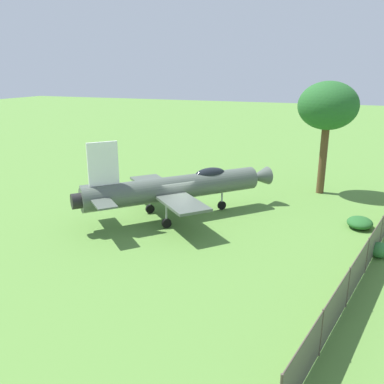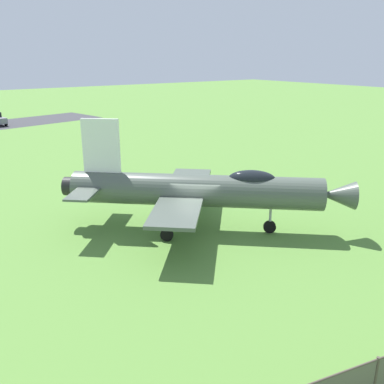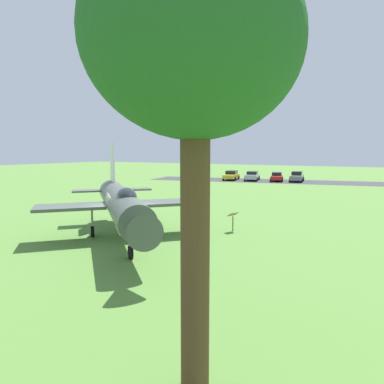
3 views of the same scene
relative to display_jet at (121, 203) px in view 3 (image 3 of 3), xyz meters
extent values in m
plane|color=#568438|center=(-0.24, -0.26, -2.06)|extent=(200.00, 200.00, 0.00)
cube|color=#38383D|center=(-40.17, -5.76, -2.06)|extent=(14.86, 37.41, 0.00)
cylinder|color=#4C564C|center=(-0.24, -0.26, -0.04)|extent=(9.14, 9.83, 1.53)
cone|color=#4C564C|center=(4.17, 4.58, -0.04)|extent=(2.04, 2.06, 1.30)
cylinder|color=black|center=(-4.41, -4.84, -0.04)|extent=(1.08, 1.06, 0.92)
ellipsoid|color=black|center=(1.52, 1.68, 0.61)|extent=(2.15, 2.23, 0.84)
cube|color=white|center=(-3.28, -3.60, 2.01)|extent=(1.31, 1.43, 2.57)
cube|color=#4C564C|center=(-2.54, 1.04, -0.24)|extent=(4.05, 3.94, 0.16)
cube|color=#4C564C|center=(1.27, -2.44, -0.24)|extent=(4.05, 3.94, 0.16)
cube|color=#4C564C|center=(-4.83, -2.83, 0.11)|extent=(2.07, 2.02, 0.10)
cube|color=#4C564C|center=(-2.36, -5.08, 0.11)|extent=(2.07, 2.02, 0.10)
cylinder|color=#A5A8AD|center=(2.16, 2.38, -0.98)|extent=(0.12, 0.12, 1.56)
cylinder|color=black|center=(2.16, 2.38, -1.76)|extent=(0.54, 0.57, 0.60)
cylinder|color=#A5A8AD|center=(-2.12, -0.15, -0.98)|extent=(0.12, 0.12, 1.56)
cylinder|color=black|center=(-2.12, -0.15, -1.76)|extent=(0.54, 0.57, 0.60)
cylinder|color=#A5A8AD|center=(0.05, -2.13, -0.98)|extent=(0.12, 0.12, 1.56)
cylinder|color=black|center=(0.05, -2.13, -1.76)|extent=(0.54, 0.57, 0.60)
cylinder|color=brown|center=(8.17, 9.09, 0.72)|extent=(0.58, 0.58, 5.55)
ellipsoid|color=#235B26|center=(8.17, 9.09, 4.71)|extent=(4.43, 3.93, 3.59)
cylinder|color=#333333|center=(-5.13, 4.14, -1.61)|extent=(0.06, 0.06, 0.90)
cube|color=olive|center=(-5.13, 4.14, -1.04)|extent=(0.71, 0.60, 0.25)
cube|color=slate|center=(-41.13, -0.85, -1.40)|extent=(4.43, 2.32, 0.69)
cube|color=black|center=(-41.46, -0.90, -0.76)|extent=(2.38, 1.76, 0.58)
cylinder|color=black|center=(-39.87, 0.21, -1.74)|extent=(0.66, 0.31, 0.64)
cylinder|color=black|center=(-39.62, -1.52, -1.74)|extent=(0.66, 0.31, 0.64)
cylinder|color=black|center=(-42.63, -0.18, -1.74)|extent=(0.66, 0.31, 0.64)
cylinder|color=black|center=(-42.39, -1.91, -1.74)|extent=(0.66, 0.31, 0.64)
cube|color=red|center=(-40.55, -3.82, -1.45)|extent=(4.64, 2.76, 0.57)
cube|color=black|center=(-40.88, -3.91, -0.92)|extent=(2.55, 1.97, 0.50)
cylinder|color=black|center=(-39.38, -2.63, -1.74)|extent=(0.67, 0.38, 0.64)
cylinder|color=black|center=(-38.94, -4.29, -1.74)|extent=(0.67, 0.38, 0.64)
cylinder|color=black|center=(-42.15, -3.36, -1.74)|extent=(0.67, 0.38, 0.64)
cylinder|color=black|center=(-41.72, -5.02, -1.74)|extent=(0.67, 0.38, 0.64)
cube|color=#B2B5BA|center=(-39.81, -7.61, -1.40)|extent=(4.86, 2.88, 0.68)
cube|color=black|center=(-40.16, -7.70, -0.83)|extent=(2.67, 2.09, 0.47)
cylinder|color=black|center=(-38.56, -6.35, -1.74)|extent=(0.67, 0.36, 0.64)
cylinder|color=black|center=(-38.13, -8.19, -1.74)|extent=(0.67, 0.36, 0.64)
cylinder|color=black|center=(-41.49, -7.04, -1.74)|extent=(0.67, 0.36, 0.64)
cylinder|color=black|center=(-41.05, -8.88, -1.74)|extent=(0.67, 0.36, 0.64)
cube|color=gold|center=(-39.15, -10.98, -1.43)|extent=(4.93, 2.84, 0.62)
cube|color=black|center=(-39.51, -11.06, -0.83)|extent=(2.69, 2.07, 0.58)
cylinder|color=black|center=(-37.86, -9.73, -1.74)|extent=(0.67, 0.35, 0.64)
cylinder|color=black|center=(-37.46, -11.59, -1.74)|extent=(0.67, 0.35, 0.64)
cylinder|color=black|center=(-40.84, -10.37, -1.74)|extent=(0.67, 0.35, 0.64)
cylinder|color=black|center=(-40.44, -12.24, -1.74)|extent=(0.67, 0.35, 0.64)
camera|label=1|loc=(10.04, -22.98, 7.26)|focal=37.64mm
camera|label=2|loc=(15.15, -11.66, 6.06)|focal=39.47mm
camera|label=3|loc=(14.03, 12.41, 2.73)|focal=33.09mm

